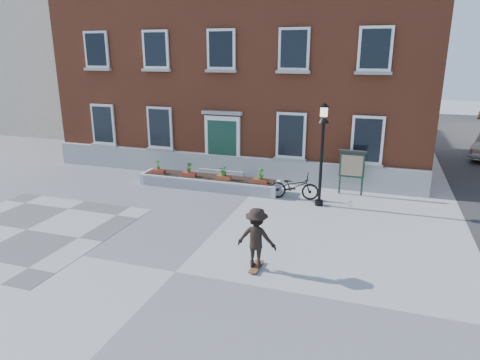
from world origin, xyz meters
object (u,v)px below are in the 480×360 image
(notice_board, at_px, (352,165))
(skateboarder, at_px, (257,238))
(bicycle, at_px, (294,186))
(lamp_post, at_px, (322,141))

(notice_board, relative_size, skateboarder, 1.07)
(bicycle, height_order, lamp_post, lamp_post)
(bicycle, xyz_separation_m, skateboarder, (0.22, -6.08, 0.39))
(bicycle, height_order, skateboarder, skateboarder)
(bicycle, distance_m, lamp_post, 2.34)
(lamp_post, height_order, skateboarder, lamp_post)
(lamp_post, relative_size, skateboarder, 2.25)
(lamp_post, distance_m, notice_board, 2.38)
(notice_board, xyz_separation_m, skateboarder, (-1.90, -7.35, -0.35))
(lamp_post, bearing_deg, skateboarder, -98.76)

